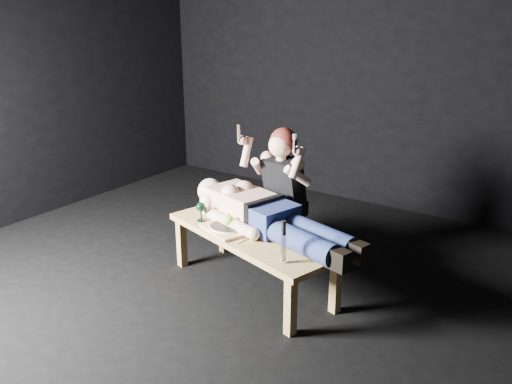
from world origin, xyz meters
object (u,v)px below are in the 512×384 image
(kneeling_woman, at_px, (289,195))
(serving_tray, at_px, (227,229))
(carving_knife, at_px, (283,242))
(table, at_px, (252,260))
(goblet, at_px, (201,212))
(lying_man, at_px, (269,213))

(kneeling_woman, relative_size, serving_tray, 3.29)
(kneeling_woman, xyz_separation_m, carving_knife, (0.44, -0.79, -0.00))
(table, relative_size, goblet, 9.33)
(goblet, height_order, carving_knife, carving_knife)
(lying_man, height_order, carving_knife, carving_knife)
(serving_tray, bearing_deg, table, 24.02)
(lying_man, height_order, kneeling_woman, kneeling_woman)
(table, bearing_deg, serving_tray, -140.55)
(lying_man, relative_size, goblet, 9.80)
(carving_knife, bearing_deg, kneeling_woman, 134.26)
(table, xyz_separation_m, serving_tray, (-0.18, -0.08, 0.24))
(carving_knife, bearing_deg, lying_man, 148.51)
(kneeling_woman, distance_m, goblet, 0.72)
(lying_man, bearing_deg, goblet, -148.99)
(serving_tray, bearing_deg, kneeling_woman, 71.95)
(serving_tray, xyz_separation_m, goblet, (-0.28, 0.04, 0.07))
(table, relative_size, kneeling_woman, 1.20)
(lying_man, xyz_separation_m, kneeling_woman, (-0.06, 0.39, 0.01))
(goblet, bearing_deg, carving_knife, -15.61)
(table, bearing_deg, kneeling_woman, 103.91)
(table, distance_m, lying_man, 0.39)
(lying_man, relative_size, serving_tray, 4.13)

